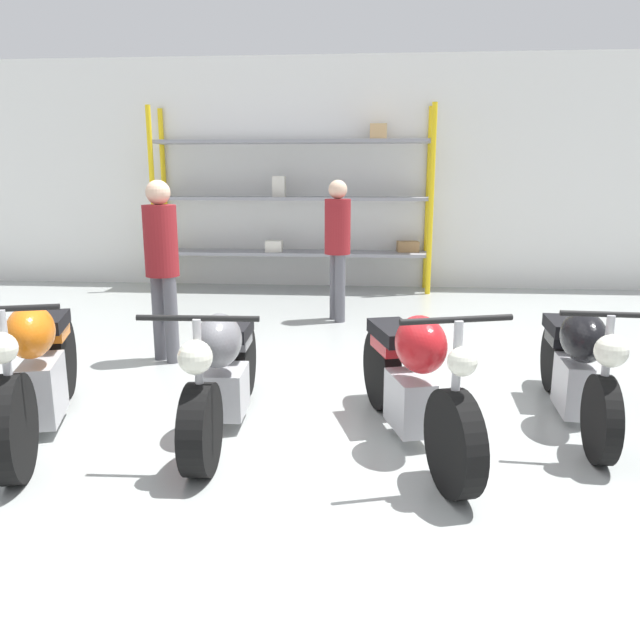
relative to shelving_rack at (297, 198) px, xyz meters
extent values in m
plane|color=#9EA3A0|center=(0.80, -5.56, -1.43)|extent=(30.00, 30.00, 0.00)
cube|color=white|center=(0.80, 0.36, 0.37)|extent=(30.00, 0.08, 3.60)
cylinder|color=yellow|center=(-2.22, -0.28, -0.02)|extent=(0.08, 0.08, 2.82)
cylinder|color=yellow|center=(2.05, -0.28, -0.02)|extent=(0.08, 0.08, 2.82)
cylinder|color=yellow|center=(-2.22, 0.27, -0.02)|extent=(0.08, 0.08, 2.82)
cylinder|color=yellow|center=(2.05, 0.27, -0.02)|extent=(0.08, 0.08, 2.82)
cube|color=gray|center=(-0.08, 0.00, -0.86)|extent=(4.27, 0.55, 0.05)
cube|color=gray|center=(-0.08, 0.00, 0.00)|extent=(4.27, 0.55, 0.05)
cube|color=gray|center=(-0.08, 0.00, 0.86)|extent=(4.27, 0.55, 0.05)
cube|color=tan|center=(1.25, 0.04, 1.00)|extent=(0.26, 0.29, 0.23)
cube|color=silver|center=(-0.37, -0.08, -0.74)|extent=(0.26, 0.23, 0.18)
cube|color=#A87F51|center=(1.75, 0.10, -0.75)|extent=(0.35, 0.26, 0.16)
cube|color=silver|center=(-0.28, -0.03, 0.18)|extent=(0.19, 0.21, 0.31)
cylinder|color=black|center=(-0.91, -6.57, -1.10)|extent=(0.32, 0.67, 0.66)
cylinder|color=black|center=(-1.34, -5.14, -1.10)|extent=(0.32, 0.67, 0.66)
cube|color=#ADADB2|center=(-1.14, -5.81, -1.14)|extent=(0.38, 0.57, 0.44)
ellipsoid|color=orange|center=(-1.09, -5.97, -0.66)|extent=(0.43, 0.55, 0.36)
cube|color=black|center=(-1.24, -5.48, -0.72)|extent=(0.39, 0.55, 0.10)
cube|color=orange|center=(-1.27, -5.39, -0.81)|extent=(0.31, 0.40, 0.12)
cylinder|color=#ADADB2|center=(-0.92, -6.55, -0.74)|extent=(0.06, 0.06, 0.72)
sphere|color=silver|center=(-0.90, -6.62, -0.59)|extent=(0.18, 0.18, 0.18)
cylinder|color=black|center=(-0.92, -6.52, -0.38)|extent=(0.61, 0.22, 0.04)
cylinder|color=black|center=(0.18, -6.39, -1.15)|extent=(0.18, 0.58, 0.58)
cylinder|color=black|center=(0.13, -4.96, -1.15)|extent=(0.18, 0.58, 0.58)
cube|color=#ADADB2|center=(0.15, -5.62, -1.17)|extent=(0.30, 0.42, 0.34)
ellipsoid|color=slate|center=(0.15, -5.79, -0.75)|extent=(0.33, 0.50, 0.37)
cube|color=black|center=(0.14, -5.29, -0.80)|extent=(0.28, 0.49, 0.10)
cube|color=slate|center=(0.13, -5.21, -0.89)|extent=(0.23, 0.34, 0.12)
cylinder|color=#ADADB2|center=(0.17, -6.37, -0.80)|extent=(0.05, 0.05, 0.69)
sphere|color=silver|center=(0.18, -6.44, -0.67)|extent=(0.21, 0.21, 0.21)
cylinder|color=black|center=(0.17, -6.34, -0.46)|extent=(0.74, 0.06, 0.04)
cylinder|color=black|center=(1.69, -6.52, -1.12)|extent=(0.30, 0.64, 0.63)
cylinder|color=black|center=(1.29, -5.17, -1.12)|extent=(0.30, 0.64, 0.63)
cube|color=#ADADB2|center=(1.47, -5.80, -1.15)|extent=(0.35, 0.49, 0.37)
ellipsoid|color=#B2191E|center=(1.52, -5.96, -0.69)|extent=(0.43, 0.53, 0.37)
cube|color=black|center=(1.37, -5.45, -0.75)|extent=(0.41, 0.62, 0.10)
cube|color=#B2191E|center=(1.36, -5.41, -0.84)|extent=(0.33, 0.45, 0.12)
cylinder|color=#ADADB2|center=(1.68, -6.50, -0.76)|extent=(0.06, 0.06, 0.71)
sphere|color=silver|center=(1.70, -6.57, -0.62)|extent=(0.16, 0.16, 0.16)
cylinder|color=black|center=(1.67, -6.47, -0.41)|extent=(0.64, 0.22, 0.04)
cylinder|color=black|center=(2.67, -6.02, -1.15)|extent=(0.14, 0.58, 0.58)
cylinder|color=black|center=(2.75, -4.64, -1.15)|extent=(0.14, 0.58, 0.58)
cube|color=#ADADB2|center=(2.71, -5.28, -1.18)|extent=(0.21, 0.49, 0.40)
ellipsoid|color=black|center=(2.70, -5.45, -0.75)|extent=(0.34, 0.56, 0.36)
cube|color=black|center=(2.73, -4.91, -0.81)|extent=(0.28, 0.51, 0.10)
cube|color=black|center=(2.74, -4.88, -0.90)|extent=(0.23, 0.36, 0.12)
cylinder|color=#ADADB2|center=(2.67, -6.00, -0.81)|extent=(0.05, 0.05, 0.67)
sphere|color=silver|center=(2.67, -6.07, -0.68)|extent=(0.20, 0.20, 0.20)
cylinder|color=black|center=(2.67, -5.97, -0.47)|extent=(0.59, 0.07, 0.04)
cylinder|color=#595960|center=(-0.89, -4.03, -1.01)|extent=(0.13, 0.13, 0.85)
cylinder|color=#595960|center=(-0.74, -4.12, -1.01)|extent=(0.13, 0.13, 0.85)
cylinder|color=maroon|center=(-0.81, -4.08, -0.25)|extent=(0.44, 0.44, 0.67)
sphere|color=beige|center=(-0.81, -4.08, 0.21)|extent=(0.23, 0.23, 0.23)
cylinder|color=#595960|center=(0.73, -2.09, -1.01)|extent=(0.13, 0.13, 0.84)
cylinder|color=#595960|center=(0.80, -2.26, -1.01)|extent=(0.13, 0.13, 0.84)
cylinder|color=maroon|center=(0.76, -2.18, -0.26)|extent=(0.42, 0.42, 0.67)
sphere|color=beige|center=(0.76, -2.18, 0.19)|extent=(0.23, 0.23, 0.23)
camera|label=1|loc=(1.21, -9.87, 0.37)|focal=35.00mm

